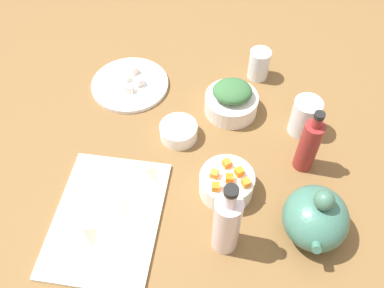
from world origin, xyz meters
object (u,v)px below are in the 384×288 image
(bowl_small_side, at_px, (179,131))
(teapot, at_px, (316,218))
(bottle_0, at_px, (227,223))
(drinking_glass_0, at_px, (305,117))
(bowl_greens, at_px, (231,104))
(drinking_glass_1, at_px, (259,64))
(cutting_board, at_px, (107,218))
(plate_tofu, at_px, (130,84))
(bowl_carrots, at_px, (226,184))
(bottle_1, at_px, (309,145))

(bowl_small_side, distance_m, teapot, 0.42)
(bottle_0, height_order, drinking_glass_0, bottle_0)
(bowl_small_side, distance_m, drinking_glass_0, 0.34)
(bowl_greens, height_order, teapot, teapot)
(bowl_greens, xyz_separation_m, bottle_0, (0.40, 0.05, 0.07))
(drinking_glass_0, distance_m, drinking_glass_1, 0.24)
(bowl_greens, distance_m, drinking_glass_0, 0.20)
(cutting_board, relative_size, teapot, 1.97)
(drinking_glass_0, bearing_deg, drinking_glass_1, -142.90)
(plate_tofu, xyz_separation_m, bottle_0, (0.43, 0.36, 0.09))
(cutting_board, height_order, bottle_0, bottle_0)
(drinking_glass_0, height_order, drinking_glass_1, drinking_glass_0)
(plate_tofu, relative_size, bowl_small_side, 2.27)
(bowl_carrots, distance_m, drinking_glass_1, 0.42)
(plate_tofu, bearing_deg, bowl_small_side, 50.09)
(bowl_carrots, distance_m, bottle_0, 0.15)
(cutting_board, bearing_deg, bowl_carrots, 117.69)
(bottle_1, relative_size, drinking_glass_1, 2.10)
(bottle_0, bearing_deg, drinking_glass_0, 158.01)
(bowl_greens, bearing_deg, plate_tofu, -96.19)
(teapot, distance_m, bottle_1, 0.19)
(cutting_board, xyz_separation_m, drinking_glass_0, (-0.37, 0.43, 0.05))
(bottle_1, bearing_deg, bowl_small_side, -94.06)
(bowl_greens, height_order, bottle_1, bottle_1)
(cutting_board, height_order, bottle_1, bottle_1)
(teapot, xyz_separation_m, bottle_1, (-0.18, -0.03, 0.02))
(bowl_greens, height_order, bowl_carrots, bowl_carrots)
(bottle_0, xyz_separation_m, drinking_glass_0, (-0.37, 0.15, -0.04))
(bowl_carrots, relative_size, drinking_glass_0, 1.21)
(plate_tofu, xyz_separation_m, bowl_carrots, (0.30, 0.34, 0.02))
(teapot, bearing_deg, bowl_greens, -144.23)
(plate_tofu, bearing_deg, bowl_carrots, 48.70)
(bottle_0, xyz_separation_m, bottle_1, (-0.25, 0.16, -0.01))
(cutting_board, relative_size, bowl_small_side, 3.32)
(bowl_small_side, bearing_deg, drinking_glass_1, 147.48)
(plate_tofu, bearing_deg, drinking_glass_0, 82.90)
(bowl_carrots, bearing_deg, cutting_board, -62.31)
(bowl_carrots, bearing_deg, drinking_glass_0, 144.35)
(bowl_small_side, xyz_separation_m, drinking_glass_0, (-0.09, 0.32, 0.03))
(bowl_small_side, bearing_deg, bowl_greens, 135.32)
(bowl_small_side, bearing_deg, bowl_carrots, 47.08)
(teapot, relative_size, bottle_1, 0.87)
(bottle_1, bearing_deg, plate_tofu, -109.15)
(teapot, bearing_deg, drinking_glass_0, -172.86)
(cutting_board, distance_m, bowl_small_side, 0.30)
(cutting_board, distance_m, bowl_carrots, 0.29)
(cutting_board, xyz_separation_m, bowl_carrots, (-0.14, 0.26, 0.03))
(bowl_greens, relative_size, bottle_0, 0.64)
(bottle_0, xyz_separation_m, drinking_glass_1, (-0.56, 0.01, -0.05))
(bowl_greens, relative_size, bottle_1, 0.75)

